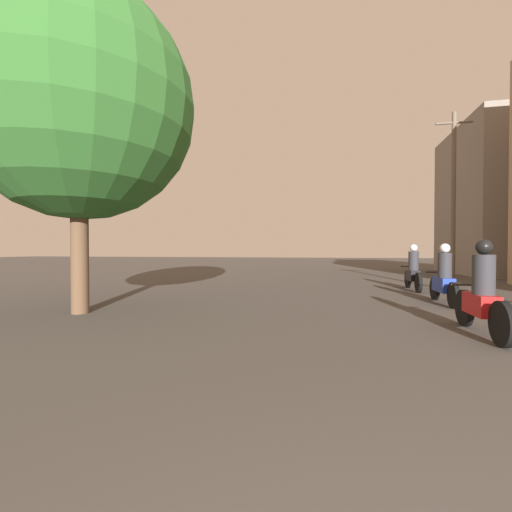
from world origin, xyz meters
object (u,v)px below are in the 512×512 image
Objects in this scene: utility_pole_far at (453,192)px; motorcycle_blue at (444,280)px; motorcycle_black at (413,272)px; building_right_far at (508,200)px; street_tree at (78,105)px; motorcycle_red at (482,297)px.

motorcycle_blue is at bearing -109.38° from utility_pole_far.
motorcycle_black reaches higher than motorcycle_blue.
building_right_far is at bearing 62.53° from motorcycle_black.
street_tree is at bearing -134.42° from utility_pole_far.
utility_pole_far reaches higher than street_tree.
street_tree is (-11.00, -11.22, 0.39)m from utility_pole_far.
street_tree is (-7.63, 0.37, 3.84)m from motorcycle_red.
motorcycle_red is 12.56m from utility_pole_far.
street_tree is at bearing -134.83° from building_right_far.
utility_pole_far is 15.72m from street_tree.
building_right_far is (7.00, 9.18, 3.51)m from motorcycle_black.
building_right_far is at bearing 52.08° from motorcycle_blue.
motorcycle_black is 0.27× the size of utility_pole_far.
building_right_far reaches higher than motorcycle_black.
motorcycle_blue is at bearing 90.74° from motorcycle_red.
motorcycle_blue is 2.98m from motorcycle_black.
utility_pole_far reaches higher than motorcycle_blue.
motorcycle_blue is 9.45m from street_tree.
motorcycle_red is 0.98× the size of motorcycle_blue.
utility_pole_far is 1.13× the size of street_tree.
motorcycle_blue is (0.47, 3.35, -0.01)m from motorcycle_red.
utility_pole_far reaches higher than motorcycle_red.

